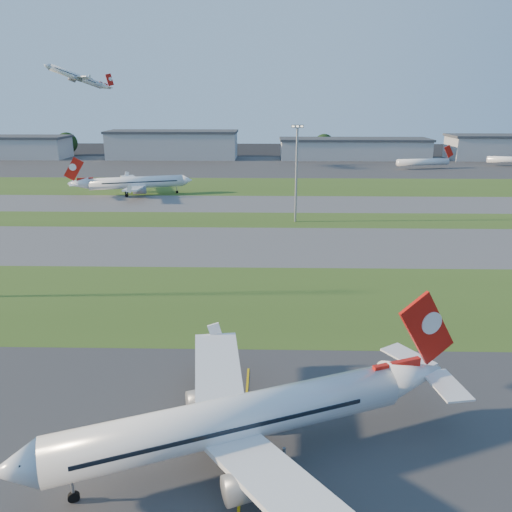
{
  "coord_description": "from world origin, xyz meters",
  "views": [
    {
      "loc": [
        7.15,
        -25.25,
        32.54
      ],
      "look_at": [
        5.41,
        54.86,
        7.0
      ],
      "focal_mm": 35.0,
      "sensor_mm": 36.0,
      "label": 1
    }
  ],
  "objects_px": {
    "airliner_parked": "(238,419)",
    "airliner_taxiing": "(136,183)",
    "light_mast_centre": "(296,167)",
    "mini_jet_near": "(423,162)"
  },
  "relations": [
    {
      "from": "airliner_parked",
      "to": "mini_jet_near",
      "type": "bearing_deg",
      "value": 47.48
    },
    {
      "from": "airliner_taxiing",
      "to": "light_mast_centre",
      "type": "height_order",
      "value": "light_mast_centre"
    },
    {
      "from": "airliner_parked",
      "to": "airliner_taxiing",
      "type": "relative_size",
      "value": 1.01
    },
    {
      "from": "airliner_taxiing",
      "to": "airliner_parked",
      "type": "bearing_deg",
      "value": 91.36
    },
    {
      "from": "mini_jet_near",
      "to": "airliner_parked",
      "type": "bearing_deg",
      "value": -123.26
    },
    {
      "from": "airliner_taxiing",
      "to": "mini_jet_near",
      "type": "relative_size",
      "value": 1.35
    },
    {
      "from": "airliner_taxiing",
      "to": "mini_jet_near",
      "type": "bearing_deg",
      "value": -166.37
    },
    {
      "from": "airliner_parked",
      "to": "light_mast_centre",
      "type": "bearing_deg",
      "value": 62.03
    },
    {
      "from": "airliner_parked",
      "to": "light_mast_centre",
      "type": "height_order",
      "value": "light_mast_centre"
    },
    {
      "from": "light_mast_centre",
      "to": "airliner_parked",
      "type": "bearing_deg",
      "value": -96.27
    }
  ]
}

